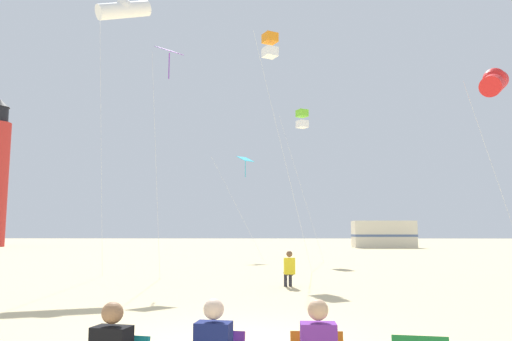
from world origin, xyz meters
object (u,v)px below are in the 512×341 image
(kite_box_lime, at_px, (302,119))
(kite_flyer_standing, at_px, (289,268))
(rv_van_cream, at_px, (384,234))
(kite_tube_white, at_px, (124,9))
(kite_tube_scarlet, at_px, (494,82))
(kite_box_orange, at_px, (270,46))
(kite_diamond_violet, at_px, (168,59))
(kite_diamond_cyan, at_px, (245,162))

(kite_box_lime, bearing_deg, kite_flyer_standing, -96.42)
(rv_van_cream, bearing_deg, kite_tube_white, -122.39)
(kite_tube_scarlet, xyz_separation_m, kite_tube_white, (-14.30, 4.07, 4.70))
(kite_box_lime, bearing_deg, kite_box_orange, -104.91)
(kite_diamond_violet, distance_m, kite_tube_white, 3.96)
(kite_diamond_violet, relative_size, rv_van_cream, 1.44)
(kite_box_lime, relative_size, kite_tube_white, 0.76)
(kite_tube_scarlet, distance_m, kite_tube_white, 15.59)
(rv_van_cream, bearing_deg, kite_diamond_violet, -118.04)
(kite_diamond_cyan, bearing_deg, kite_tube_white, -114.96)
(kite_box_lime, bearing_deg, kite_diamond_violet, -120.06)
(kite_tube_scarlet, height_order, kite_box_lime, kite_box_lime)
(kite_flyer_standing, distance_m, kite_tube_white, 13.93)
(kite_diamond_cyan, xyz_separation_m, kite_box_orange, (1.56, -9.18, 4.31))
(kite_box_lime, bearing_deg, rv_van_cream, 64.84)
(kite_tube_scarlet, distance_m, kite_box_lime, 14.79)
(kite_flyer_standing, xyz_separation_m, kite_box_lime, (1.60, 14.21, 8.17))
(kite_flyer_standing, xyz_separation_m, kite_tube_white, (-7.07, 4.73, 11.02))
(kite_diamond_cyan, height_order, kite_box_orange, kite_box_orange)
(kite_box_lime, xyz_separation_m, kite_box_orange, (-2.10, -7.90, 1.73))
(kite_diamond_violet, xyz_separation_m, rv_van_cream, (16.42, 32.43, -7.40))
(kite_diamond_violet, bearing_deg, kite_box_lime, 59.94)
(kite_tube_scarlet, distance_m, kite_diamond_cyan, 17.51)
(kite_tube_scarlet, distance_m, kite_diamond_violet, 12.37)
(rv_van_cream, bearing_deg, kite_diamond_cyan, -125.42)
(kite_tube_white, xyz_separation_m, rv_van_cream, (18.77, 30.99, -10.25))
(kite_diamond_violet, bearing_deg, kite_tube_scarlet, -12.44)
(kite_flyer_standing, height_order, kite_box_orange, kite_box_orange)
(kite_tube_scarlet, bearing_deg, kite_box_lime, 112.54)
(kite_tube_white, xyz_separation_m, kite_box_orange, (6.57, 1.58, -1.12))
(kite_tube_scarlet, bearing_deg, kite_flyer_standing, -174.79)
(kite_diamond_violet, relative_size, kite_box_orange, 0.84)
(kite_box_lime, relative_size, kite_diamond_cyan, 1.41)
(kite_box_lime, xyz_separation_m, kite_tube_white, (-8.67, -9.48, 2.85))
(kite_box_lime, bearing_deg, kite_tube_scarlet, -67.46)
(kite_tube_scarlet, xyz_separation_m, kite_diamond_violet, (-11.94, 2.63, 1.86))
(kite_flyer_standing, xyz_separation_m, kite_diamond_cyan, (-2.06, 15.49, 5.60))
(kite_flyer_standing, height_order, kite_tube_white, kite_tube_white)
(kite_flyer_standing, bearing_deg, rv_van_cream, -114.36)
(kite_box_lime, distance_m, kite_box_orange, 8.36)
(kite_diamond_violet, xyz_separation_m, kite_diamond_cyan, (2.65, 12.20, -2.58))
(kite_flyer_standing, relative_size, kite_diamond_cyan, 0.17)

